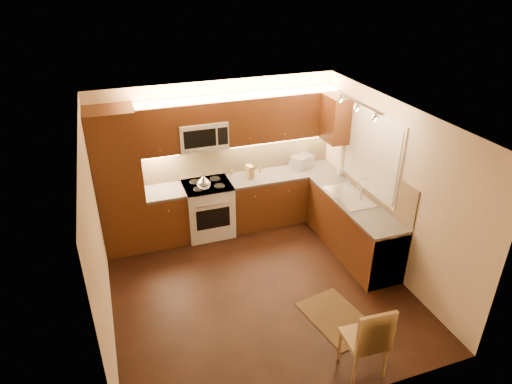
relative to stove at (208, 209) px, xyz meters
name	(u,v)px	position (x,y,z in m)	size (l,w,h in m)	color
floor	(259,288)	(0.30, -1.68, -0.46)	(4.00, 4.00, 0.01)	black
ceiling	(259,120)	(0.30, -1.68, 2.04)	(4.00, 4.00, 0.01)	beige
wall_back	(219,155)	(0.30, 0.32, 0.79)	(4.00, 0.01, 2.50)	beige
wall_front	(332,316)	(0.30, -3.67, 0.79)	(4.00, 0.01, 2.50)	beige
wall_left	(97,241)	(-1.70, -1.68, 0.79)	(0.01, 4.00, 2.50)	beige
wall_right	(391,189)	(2.30, -1.68, 0.79)	(0.01, 4.00, 2.50)	beige
pantry	(119,183)	(-1.35, 0.02, 0.69)	(0.70, 0.60, 2.30)	#481F0F
base_cab_back_left	(167,216)	(-0.69, 0.02, -0.03)	(0.62, 0.60, 0.86)	#481F0F
counter_back_left	(164,192)	(-0.69, 0.02, 0.42)	(0.62, 0.60, 0.04)	#363331
base_cab_back_right	(282,197)	(1.34, 0.02, -0.03)	(1.92, 0.60, 0.86)	#481F0F
counter_back_right	(283,174)	(1.34, 0.02, 0.42)	(1.92, 0.60, 0.04)	#363331
base_cab_right	(353,227)	(2.00, -1.28, -0.03)	(0.60, 2.00, 0.86)	#481F0F
counter_right	(356,202)	(2.00, -1.28, 0.42)	(0.60, 2.00, 0.04)	#363331
dishwasher	(377,252)	(2.00, -1.98, -0.03)	(0.58, 0.60, 0.84)	silver
backsplash_back	(239,156)	(0.65, 0.31, 0.74)	(3.30, 0.02, 0.60)	tan
backsplash_right	(375,181)	(2.29, -1.28, 0.74)	(0.02, 2.00, 0.60)	tan
upper_cab_back_left	(157,130)	(-0.69, 0.15, 1.42)	(0.62, 0.35, 0.75)	#481F0F
upper_cab_back_right	(282,116)	(1.34, 0.15, 1.42)	(1.92, 0.35, 0.75)	#481F0F
upper_cab_bridge	(201,111)	(0.00, 0.15, 1.63)	(0.76, 0.35, 0.31)	#481F0F
upper_cab_right_corner	(337,119)	(2.12, -0.28, 1.42)	(0.35, 0.50, 0.75)	#481F0F
stove	(208,209)	(0.00, 0.00, 0.00)	(0.76, 0.65, 0.92)	silver
microwave	(202,135)	(0.00, 0.14, 1.26)	(0.76, 0.38, 0.44)	silver
window_frame	(372,152)	(2.29, -1.12, 1.14)	(0.03, 1.44, 1.24)	silver
window_blinds	(371,153)	(2.27, -1.12, 1.14)	(0.02, 1.36, 1.16)	silver
sink	(351,192)	(2.00, -1.12, 0.52)	(0.52, 0.86, 0.15)	silver
faucet	(362,186)	(2.18, -1.12, 0.59)	(0.20, 0.04, 0.30)	silver
track_light_bar	(358,101)	(1.85, -1.27, 2.00)	(0.04, 1.20, 0.03)	silver
kettle	(204,182)	(-0.09, -0.16, 0.58)	(0.21, 0.21, 0.25)	silver
toaster_oven	(301,162)	(1.74, 0.13, 0.55)	(0.36, 0.27, 0.22)	silver
knife_block	(250,172)	(0.75, 0.05, 0.55)	(0.10, 0.15, 0.21)	#AC834E
spice_jar_a	(250,170)	(0.82, 0.22, 0.49)	(0.05, 0.05, 0.10)	silver
spice_jar_b	(231,172)	(0.49, 0.24, 0.48)	(0.04, 0.04, 0.09)	olive
spice_jar_c	(248,171)	(0.78, 0.20, 0.48)	(0.04, 0.04, 0.09)	silver
spice_jar_d	(260,169)	(0.98, 0.19, 0.49)	(0.04, 0.04, 0.10)	olive
soap_bottle	(341,169)	(2.24, -0.36, 0.54)	(0.09, 0.09, 0.20)	white
rug	(337,318)	(1.06, -2.58, -0.45)	(0.66, 0.99, 0.01)	black
dining_chair	(364,337)	(0.92, -3.38, 0.03)	(0.43, 0.43, 0.98)	#AC834E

